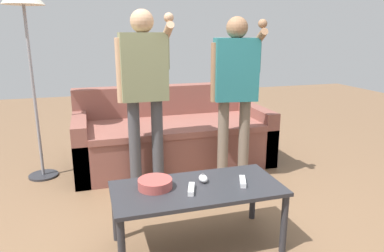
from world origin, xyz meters
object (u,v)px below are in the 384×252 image
Objects in this scene: game_remote_nunchuk at (203,178)px; floor_lamp at (24,6)px; couch at (172,137)px; player_right at (235,82)px; coffee_table at (197,194)px; snack_bowl at (155,184)px; game_remote_wand_near at (243,181)px; game_remote_wand_far at (191,189)px; player_left at (144,80)px.

floor_lamp is (-1.18, 1.49, 1.16)m from game_remote_nunchuk.
couch is 1.34× the size of player_right.
snack_bowl is at bearing 167.46° from coffee_table.
coffee_table is 0.31m from game_remote_wand_near.
snack_bowl reaches higher than game_remote_wand_far.
snack_bowl is 2.49× the size of game_remote_nunchuk.
coffee_table is 7.29× the size of game_remote_wand_near.
couch is 13.57× the size of game_remote_wand_near.
game_remote_wand_far is (0.11, -1.05, -0.55)m from player_left.
floor_lamp reaches higher than game_remote_nunchuk.
game_remote_wand_near is (0.46, -1.04, -0.55)m from player_left.
snack_bowl is at bearing -107.29° from couch.
floor_lamp is at bearing 131.69° from game_remote_wand_near.
player_right is 0.81m from player_left.
couch is 1.86× the size of coffee_table.
game_remote_nunchuk is (0.06, 0.06, 0.08)m from coffee_table.
game_remote_wand_near is at bearing -86.86° from couch.
snack_bowl is 1.46× the size of game_remote_wand_near.
couch reaches higher than game_remote_wand_far.
snack_bowl is (-0.47, -1.52, 0.17)m from couch.
couch is 1.88m from floor_lamp.
couch reaches higher than snack_bowl.
game_remote_nunchuk is 0.06× the size of player_left.
player_left is at bearing -122.88° from couch.
snack_bowl is 1.43× the size of game_remote_wand_far.
game_remote_wand_far is (1.06, -1.61, -1.17)m from floor_lamp.
game_remote_wand_far is at bearing -177.71° from game_remote_wand_near.
player_right is at bearing 55.51° from game_remote_nunchuk.
floor_lamp is at bearing 125.75° from coffee_table.
game_remote_wand_far is at bearing -137.07° from coffee_table.
player_right is 10.15× the size of game_remote_wand_near.
couch is 1.63m from game_remote_wand_near.
game_remote_wand_far is (-0.69, -0.95, -0.51)m from player_right.
coffee_table is 0.59× the size of floor_lamp.
game_remote_wand_far is (-0.27, -1.64, 0.16)m from couch.
game_remote_nunchuk is at bearing 44.79° from game_remote_wand_far.
floor_lamp reaches higher than coffee_table.
floor_lamp is 2.43m from game_remote_wand_near.
game_remote_wand_near is at bearing -22.95° from game_remote_nunchuk.
couch reaches higher than game_remote_wand_near.
player_right is at bearing -7.07° from player_left.
couch reaches higher than coffee_table.
game_remote_wand_far is at bearing -56.52° from floor_lamp.
game_remote_wand_near is (0.30, -0.04, 0.07)m from coffee_table.
player_right reaches higher than game_remote_wand_near.
game_remote_nunchuk is at bearing 0.80° from snack_bowl.
snack_bowl is 0.14× the size of player_right.
player_left is at bearing 114.09° from game_remote_wand_near.
player_left is (-0.38, -0.58, 0.71)m from couch.
game_remote_nunchuk is 0.05× the size of floor_lamp.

